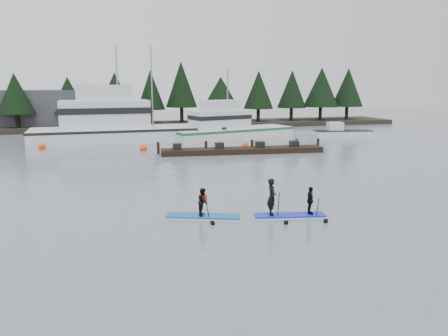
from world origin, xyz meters
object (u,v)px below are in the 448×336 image
object	(u,v)px
floating_dock	(243,150)
paddleboard_duo	(288,203)
paddleboard_solo	(203,209)
fishing_boat_medium	(230,133)
fishing_boat_large	(123,133)

from	to	relation	value
floating_dock	paddleboard_duo	distance (m)	18.06
paddleboard_solo	floating_dock	bearing A→B (deg)	87.73
fishing_boat_medium	floating_dock	size ratio (longest dim) A/B	1.04
floating_dock	fishing_boat_medium	bearing A→B (deg)	85.08
fishing_boat_large	floating_dock	bearing A→B (deg)	-51.58
paddleboard_duo	floating_dock	bearing A→B (deg)	89.28
paddleboard_solo	fishing_boat_medium	bearing A→B (deg)	92.46
fishing_boat_large	floating_dock	size ratio (longest dim) A/B	1.41
floating_dock	paddleboard_solo	size ratio (longest dim) A/B	4.18
fishing_boat_medium	paddleboard_solo	distance (m)	28.70
fishing_boat_large	paddleboard_solo	distance (m)	27.77
fishing_boat_large	floating_dock	xyz separation A→B (m)	(9.18, -10.95, -0.59)
fishing_boat_medium	paddleboard_solo	size ratio (longest dim) A/B	4.34
fishing_boat_medium	paddleboard_solo	world-z (taller)	fishing_boat_medium
fishing_boat_large	paddleboard_duo	size ratio (longest dim) A/B	6.02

